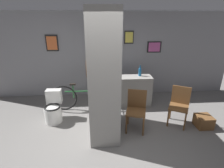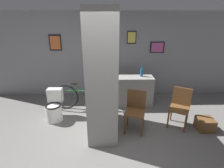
% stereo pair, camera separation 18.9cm
% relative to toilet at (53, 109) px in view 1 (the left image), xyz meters
% --- Properties ---
extents(ground_plane, '(14.00, 14.00, 0.00)m').
position_rel_toilet_xyz_m(ground_plane, '(1.36, -1.08, -0.31)').
color(ground_plane, slate).
extents(wall_back, '(8.00, 0.09, 2.60)m').
position_rel_toilet_xyz_m(wall_back, '(1.36, 1.55, 1.00)').
color(wall_back, gray).
rests_on(wall_back, ground_plane).
extents(pillar_center, '(0.62, 1.27, 2.60)m').
position_rel_toilet_xyz_m(pillar_center, '(1.24, -0.44, 0.99)').
color(pillar_center, gray).
rests_on(pillar_center, ground_plane).
extents(counter_shelf, '(1.15, 0.44, 0.86)m').
position_rel_toilet_xyz_m(counter_shelf, '(2.04, 0.72, 0.12)').
color(counter_shelf, gray).
rests_on(counter_shelf, ground_plane).
extents(toilet, '(0.41, 0.57, 0.74)m').
position_rel_toilet_xyz_m(toilet, '(0.00, 0.00, 0.00)').
color(toilet, silver).
rests_on(toilet, ground_plane).
extents(chair_near_pillar, '(0.52, 0.52, 0.91)m').
position_rel_toilet_xyz_m(chair_near_pillar, '(1.96, -0.46, 0.20)').
color(chair_near_pillar, brown).
rests_on(chair_near_pillar, ground_plane).
extents(chair_by_doorway, '(0.57, 0.57, 0.91)m').
position_rel_toilet_xyz_m(chair_by_doorway, '(3.01, -0.32, 0.20)').
color(chair_by_doorway, brown).
rests_on(chair_by_doorway, ground_plane).
extents(bicycle, '(1.78, 0.42, 0.77)m').
position_rel_toilet_xyz_m(bicycle, '(0.70, 0.52, 0.06)').
color(bicycle, black).
rests_on(bicycle, ground_plane).
extents(bottle_tall, '(0.08, 0.08, 0.33)m').
position_rel_toilet_xyz_m(bottle_tall, '(2.29, 0.79, 0.67)').
color(bottle_tall, '#19598C').
rests_on(bottle_tall, counter_shelf).
extents(floor_crate, '(0.35, 0.35, 0.28)m').
position_rel_toilet_xyz_m(floor_crate, '(3.56, -0.53, -0.17)').
color(floor_crate, brown).
rests_on(floor_crate, ground_plane).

